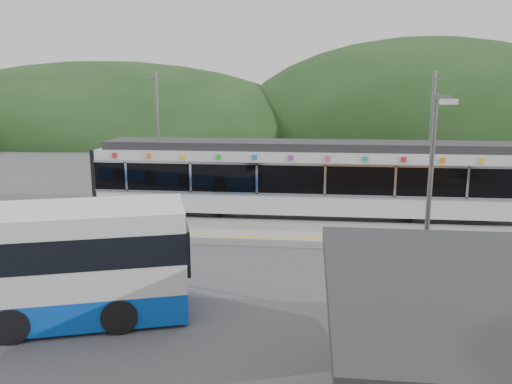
# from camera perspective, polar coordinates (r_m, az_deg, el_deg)

# --- Properties ---
(ground) EXTENTS (120.00, 120.00, 0.00)m
(ground) POSITION_cam_1_polar(r_m,az_deg,el_deg) (18.21, 2.57, -7.97)
(ground) COLOR #4C4C4F
(ground) RESTS_ON ground
(hills) EXTENTS (146.00, 149.00, 26.00)m
(hills) POSITION_cam_1_polar(r_m,az_deg,el_deg) (23.78, 18.55, -3.87)
(hills) COLOR #1E3D19
(hills) RESTS_ON ground
(platform) EXTENTS (26.00, 3.20, 0.30)m
(platform) POSITION_cam_1_polar(r_m,az_deg,el_deg) (21.30, 3.17, -4.63)
(platform) COLOR #9E9E99
(platform) RESTS_ON ground
(yellow_line) EXTENTS (26.00, 0.10, 0.01)m
(yellow_line) POSITION_cam_1_polar(r_m,az_deg,el_deg) (20.01, 2.97, -5.24)
(yellow_line) COLOR yellow
(yellow_line) RESTS_ON platform
(train) EXTENTS (20.44, 3.01, 3.74)m
(train) POSITION_cam_1_polar(r_m,az_deg,el_deg) (23.47, 6.62, 1.63)
(train) COLOR black
(train) RESTS_ON ground
(catenary_mast_west) EXTENTS (0.18, 1.80, 7.00)m
(catenary_mast_west) POSITION_cam_1_polar(r_m,az_deg,el_deg) (27.04, -11.15, 6.20)
(catenary_mast_west) COLOR slate
(catenary_mast_west) RESTS_ON ground
(catenary_mast_east) EXTENTS (0.18, 1.80, 7.00)m
(catenary_mast_east) POSITION_cam_1_polar(r_m,az_deg,el_deg) (26.47, 19.32, 5.65)
(catenary_mast_east) COLOR slate
(catenary_mast_east) RESTS_ON ground
(lamp_post) EXTENTS (0.36, 1.06, 6.02)m
(lamp_post) POSITION_cam_1_polar(r_m,az_deg,el_deg) (12.77, 19.32, -0.36)
(lamp_post) COLOR slate
(lamp_post) RESTS_ON ground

